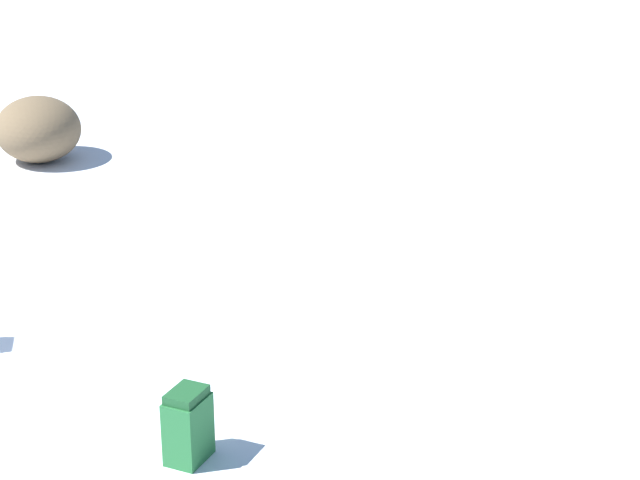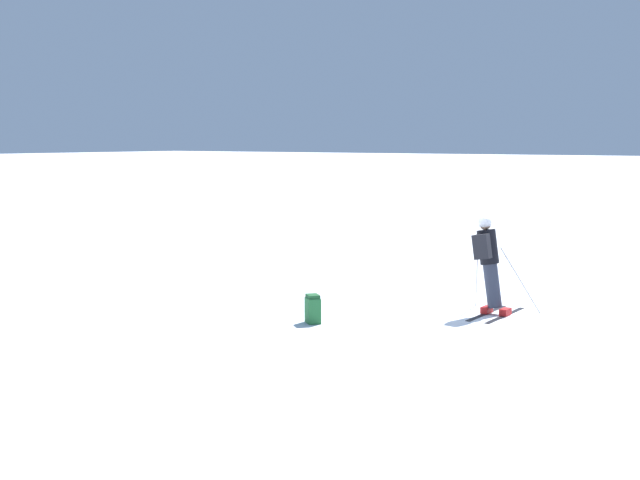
# 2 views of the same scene
# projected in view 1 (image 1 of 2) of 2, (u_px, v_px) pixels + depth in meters

# --- Properties ---
(spare_backpack) EXTENTS (0.37, 0.36, 0.50)m
(spare_backpack) POSITION_uv_depth(u_px,v_px,m) (188.00, 426.00, 6.86)
(spare_backpack) COLOR #236633
(spare_backpack) RESTS_ON ground
(exposed_boulder_1) EXTENTS (1.24, 1.06, 0.81)m
(exposed_boulder_1) POSITION_uv_depth(u_px,v_px,m) (38.00, 129.00, 13.35)
(exposed_boulder_1) COLOR brown
(exposed_boulder_1) RESTS_ON ground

